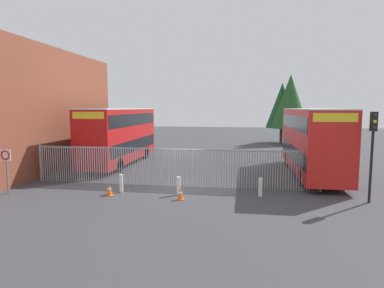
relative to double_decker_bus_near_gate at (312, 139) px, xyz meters
name	(u,v)px	position (x,y,z in m)	size (l,w,h in m)	color
ground_plane	(200,163)	(-7.96, 3.53, -2.42)	(100.00, 100.00, 0.00)	#3D3D42
palisade_fence	(172,166)	(-8.52, -4.47, -1.24)	(16.49, 0.14, 2.35)	gray
double_decker_bus_near_gate	(312,139)	(0.00, 0.00, 0.00)	(2.54, 10.81, 4.42)	red
double_decker_bus_behind_fence_left	(120,134)	(-14.17, 2.27, 0.00)	(2.54, 10.81, 4.42)	red
bollard_near_left	(121,183)	(-10.86, -6.27, -1.95)	(0.20, 0.20, 0.95)	silver
bollard_center_front	(179,186)	(-7.73, -6.32, -1.95)	(0.20, 0.20, 0.95)	silver
bollard_near_right	(260,187)	(-3.58, -5.91, -1.95)	(0.20, 0.20, 0.95)	silver
traffic_cone_by_gate	(109,190)	(-11.22, -7.00, -2.13)	(0.34, 0.34, 0.59)	orange
traffic_cone_mid_forecourt	(180,194)	(-7.48, -7.16, -2.13)	(0.34, 0.34, 0.59)	orange
speed_limit_sign_post	(6,160)	(-16.58, -7.53, -0.65)	(0.60, 0.14, 2.40)	slate
traffic_light_kerbside	(373,140)	(1.46, -6.29, 0.56)	(0.28, 0.33, 4.30)	black
tree_tall_back	(282,105)	(0.26, 20.58, 2.34)	(3.96, 3.96, 7.60)	#4C3823
tree_short_side	(290,101)	(1.11, 19.49, 2.81)	(4.61, 4.61, 8.54)	#4C3823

